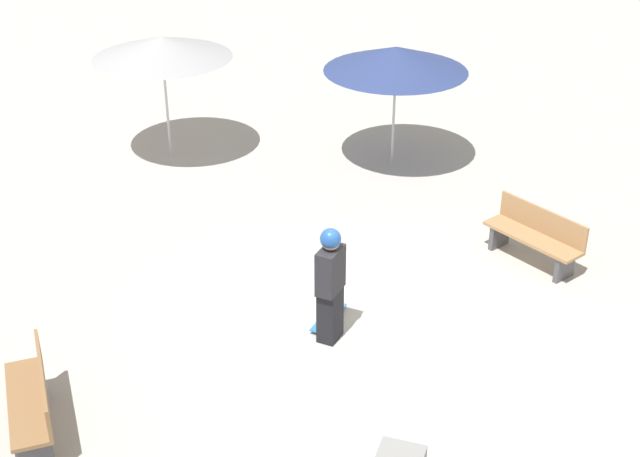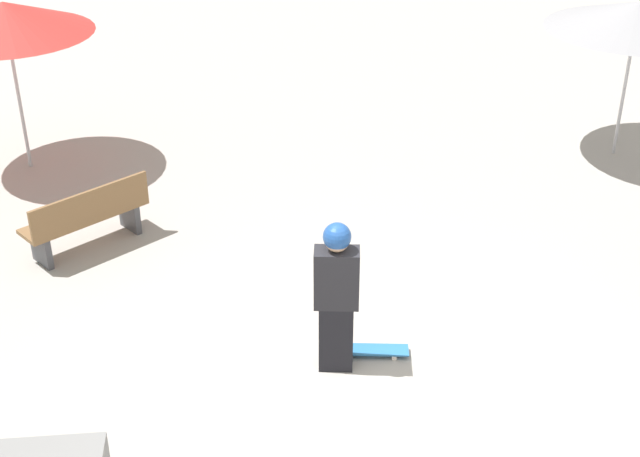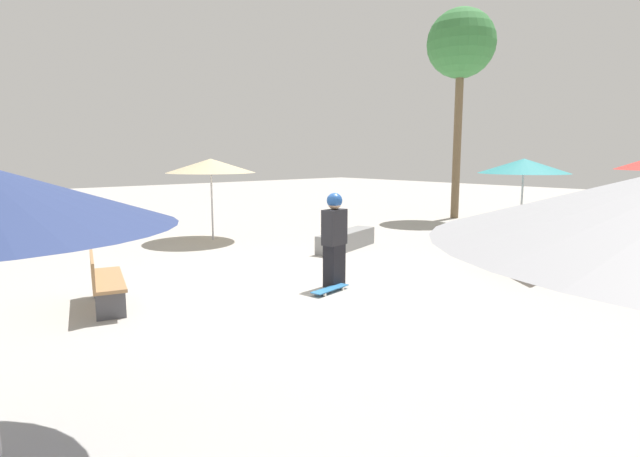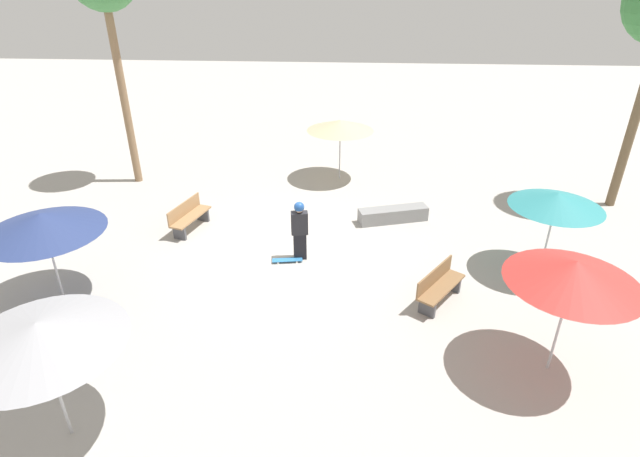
{
  "view_description": "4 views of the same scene",
  "coord_description": "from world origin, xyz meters",
  "views": [
    {
      "loc": [
        4.92,
        -8.5,
        6.94
      ],
      "look_at": [
        -1.08,
        0.16,
        1.24
      ],
      "focal_mm": 50.0,
      "sensor_mm": 36.0,
      "label": 1
    },
    {
      "loc": [
        6.62,
        0.8,
        5.68
      ],
      "look_at": [
        -0.93,
        -0.65,
        1.35
      ],
      "focal_mm": 50.0,
      "sensor_mm": 36.0,
      "label": 2
    },
    {
      "loc": [
        -6.75,
        5.45,
        2.3
      ],
      "look_at": [
        -0.12,
        -0.43,
        0.98
      ],
      "focal_mm": 28.0,
      "sensor_mm": 36.0,
      "label": 3
    },
    {
      "loc": [
        -12.01,
        -1.73,
        7.01
      ],
      "look_at": [
        -0.82,
        -0.96,
        1.07
      ],
      "focal_mm": 28.0,
      "sensor_mm": 36.0,
      "label": 4
    }
  ],
  "objects": [
    {
      "name": "ground_plane",
      "position": [
        0.0,
        0.0,
        0.0
      ],
      "size": [
        60.0,
        60.0,
        0.0
      ],
      "primitive_type": "plane",
      "color": "#ADA8A0"
    },
    {
      "name": "skater_main",
      "position": [
        -0.52,
        -0.41,
        0.89
      ],
      "size": [
        0.31,
        0.47,
        1.65
      ],
      "rotation": [
        0.0,
        0.0,
        1.73
      ],
      "color": "black",
      "rests_on": "ground_plane"
    },
    {
      "name": "skateboard",
      "position": [
        -0.76,
        -0.09,
        0.06
      ],
      "size": [
        0.33,
        0.82,
        0.07
      ],
      "rotation": [
        0.0,
        0.0,
        1.73
      ],
      "color": "teal",
      "rests_on": "ground_plane"
    },
    {
      "name": "bench_near",
      "position": [
        -2.27,
        -3.83,
        0.43
      ],
      "size": [
        1.56,
        1.29,
        0.85
      ],
      "rotation": [
        0.0,
        0.0,
        2.52
      ],
      "color": "#47474C",
      "rests_on": "ground_plane"
    },
    {
      "name": "shade_umbrella_red",
      "position": [
        -4.34,
        -5.69,
        2.24
      ],
      "size": [
        2.38,
        2.38,
        2.46
      ],
      "color": "#B7B7BC",
      "rests_on": "ground_plane"
    },
    {
      "name": "shade_umbrella_grey",
      "position": [
        -6.47,
        2.87,
        2.13
      ],
      "size": [
        2.58,
        2.58,
        2.33
      ],
      "color": "#B7B7BC",
      "rests_on": "ground_plane"
    }
  ]
}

